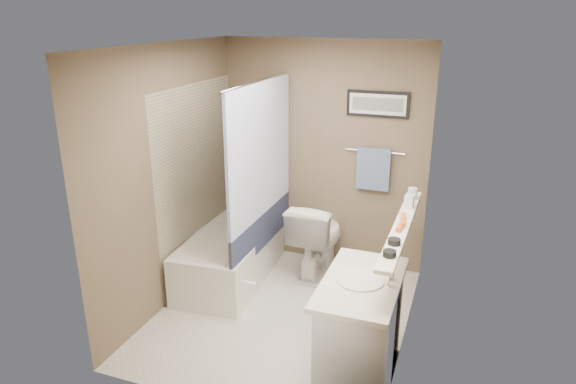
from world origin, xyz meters
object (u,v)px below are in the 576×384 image
(vanity, at_px, (360,334))
(hair_brush_back, at_px, (403,219))
(candle_bowl_near, at_px, (390,253))
(hair_brush_front, at_px, (401,225))
(toilet, at_px, (317,237))
(soap_bottle, at_px, (410,198))
(glass_jar, at_px, (412,194))
(candle_bowl_far, at_px, (394,242))
(bathtub, at_px, (231,255))

(vanity, relative_size, hair_brush_back, 4.09)
(candle_bowl_near, distance_m, hair_brush_front, 0.51)
(toilet, bearing_deg, hair_brush_back, 136.63)
(toilet, bearing_deg, soap_bottle, 148.25)
(hair_brush_back, bearing_deg, glass_jar, 90.00)
(toilet, relative_size, candle_bowl_far, 9.08)
(hair_brush_front, xyz_separation_m, soap_bottle, (0.00, 0.45, 0.06))
(toilet, height_order, candle_bowl_far, candle_bowl_far)
(vanity, height_order, candle_bowl_far, candle_bowl_far)
(bathtub, bearing_deg, soap_bottle, -11.98)
(bathtub, distance_m, candle_bowl_far, 2.24)
(hair_brush_back, bearing_deg, hair_brush_front, -90.00)
(candle_bowl_near, distance_m, hair_brush_back, 0.62)
(candle_bowl_near, height_order, soap_bottle, soap_bottle)
(soap_bottle, bearing_deg, candle_bowl_far, -90.00)
(candle_bowl_far, xyz_separation_m, soap_bottle, (0.00, 0.76, 0.06))
(toilet, height_order, hair_brush_front, hair_brush_front)
(hair_brush_front, bearing_deg, hair_brush_back, 90.00)
(hair_brush_back, bearing_deg, soap_bottle, 90.00)
(candle_bowl_far, bearing_deg, candle_bowl_near, -90.00)
(toilet, bearing_deg, hair_brush_front, 133.67)
(candle_bowl_near, bearing_deg, toilet, 121.10)
(bathtub, relative_size, candle_bowl_far, 16.67)
(candle_bowl_near, bearing_deg, vanity, 151.31)
(candle_bowl_far, height_order, glass_jar, glass_jar)
(toilet, distance_m, candle_bowl_near, 2.03)
(toilet, relative_size, hair_brush_front, 3.72)
(toilet, bearing_deg, bathtub, 29.32)
(toilet, relative_size, hair_brush_back, 3.72)
(toilet, bearing_deg, candle_bowl_far, 126.82)
(bathtub, relative_size, candle_bowl_near, 16.67)
(vanity, height_order, glass_jar, glass_jar)
(hair_brush_front, height_order, soap_bottle, soap_bottle)
(hair_brush_front, distance_m, glass_jar, 0.66)
(vanity, bearing_deg, glass_jar, 78.12)
(candle_bowl_far, relative_size, hair_brush_back, 0.41)
(toilet, relative_size, soap_bottle, 5.14)
(vanity, relative_size, candle_bowl_near, 10.00)
(glass_jar, bearing_deg, vanity, -99.85)
(bathtub, bearing_deg, toilet, 23.06)
(toilet, height_order, glass_jar, glass_jar)
(vanity, xyz_separation_m, soap_bottle, (0.19, 0.86, 0.79))
(candle_bowl_near, relative_size, candle_bowl_far, 1.00)
(candle_bowl_far, relative_size, hair_brush_front, 0.41)
(glass_jar, bearing_deg, toilet, 154.97)
(bathtub, distance_m, hair_brush_back, 2.08)
(bathtub, height_order, hair_brush_front, hair_brush_front)
(toilet, height_order, candle_bowl_near, candle_bowl_near)
(vanity, bearing_deg, hair_brush_back, 68.34)
(bathtub, height_order, vanity, vanity)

